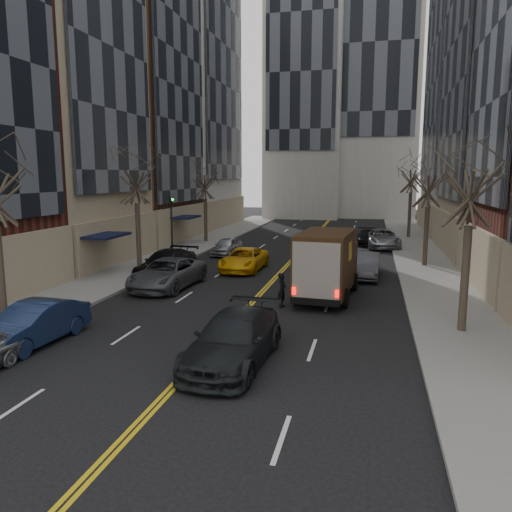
{
  "coord_description": "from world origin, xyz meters",
  "views": [
    {
      "loc": [
        5.31,
        -8.44,
        5.99
      ],
      "look_at": [
        0.14,
        13.94,
        2.2
      ],
      "focal_mm": 35.0,
      "sensor_mm": 36.0,
      "label": 1
    }
  ],
  "objects_px": {
    "ups_truck": "(327,264)",
    "pedestrian": "(282,290)",
    "observer_sedan": "(234,339)",
    "taxi": "(244,259)"
  },
  "relations": [
    {
      "from": "ups_truck",
      "to": "pedestrian",
      "type": "bearing_deg",
      "value": -125.09
    },
    {
      "from": "ups_truck",
      "to": "observer_sedan",
      "type": "bearing_deg",
      "value": -98.2
    },
    {
      "from": "observer_sedan",
      "to": "pedestrian",
      "type": "xyz_separation_m",
      "value": [
        0.3,
        7.06,
        -0.01
      ]
    },
    {
      "from": "observer_sedan",
      "to": "ups_truck",
      "type": "bearing_deg",
      "value": 79.84
    },
    {
      "from": "ups_truck",
      "to": "taxi",
      "type": "distance_m",
      "value": 8.29
    },
    {
      "from": "observer_sedan",
      "to": "pedestrian",
      "type": "relative_size",
      "value": 3.54
    },
    {
      "from": "observer_sedan",
      "to": "pedestrian",
      "type": "distance_m",
      "value": 7.07
    },
    {
      "from": "taxi",
      "to": "observer_sedan",
      "type": "bearing_deg",
      "value": -75.81
    },
    {
      "from": "ups_truck",
      "to": "pedestrian",
      "type": "distance_m",
      "value": 2.97
    },
    {
      "from": "observer_sedan",
      "to": "taxi",
      "type": "distance_m",
      "value": 15.61
    }
  ]
}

